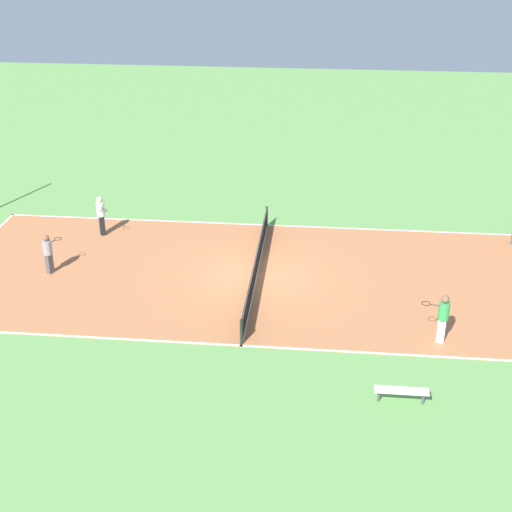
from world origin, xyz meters
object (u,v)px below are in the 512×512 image
object	(u,v)px
player_far_white	(101,213)
tennis_ball_right_alley	(256,244)
player_far_green	(443,315)
tennis_net	(256,265)
bench	(401,392)
player_baseline_gray	(48,251)

from	to	relation	value
player_far_white	tennis_ball_right_alley	world-z (taller)	player_far_white
player_far_green	tennis_ball_right_alley	xyz separation A→B (m)	(6.96, 6.92, -0.99)
player_far_white	tennis_net	bearing A→B (deg)	34.34
player_far_white	bench	bearing A→B (deg)	17.26
player_baseline_gray	tennis_ball_right_alley	bearing A→B (deg)	-40.85
bench	tennis_net	bearing A→B (deg)	-56.02
player_baseline_gray	player_far_white	size ratio (longest dim) A/B	0.91
tennis_net	player_far_white	world-z (taller)	player_far_white
player_baseline_gray	player_far_white	world-z (taller)	player_far_white
bench	player_far_green	xyz separation A→B (m)	(3.44, -1.58, 0.66)
player_far_green	bench	bearing A→B (deg)	80.66
tennis_net	player_far_green	world-z (taller)	player_far_green
player_far_green	player_far_white	distance (m)	15.65
tennis_net	bench	size ratio (longest dim) A/B	6.21
player_far_white	tennis_ball_right_alley	xyz separation A→B (m)	(-0.35, -6.92, -1.02)
player_baseline_gray	bench	bearing A→B (deg)	-91.82
tennis_net	player_far_white	distance (m)	7.90
bench	player_baseline_gray	size ratio (longest dim) A/B	0.97
bench	player_far_white	bearing A→B (deg)	-41.23
bench	tennis_ball_right_alley	distance (m)	11.68
player_baseline_gray	player_far_green	distance (m)	15.28
player_far_green	tennis_ball_right_alley	size ratio (longest dim) A/B	26.03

